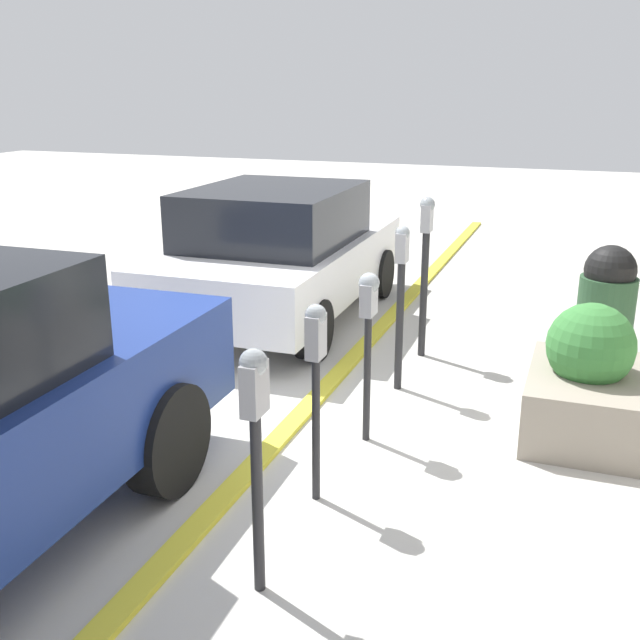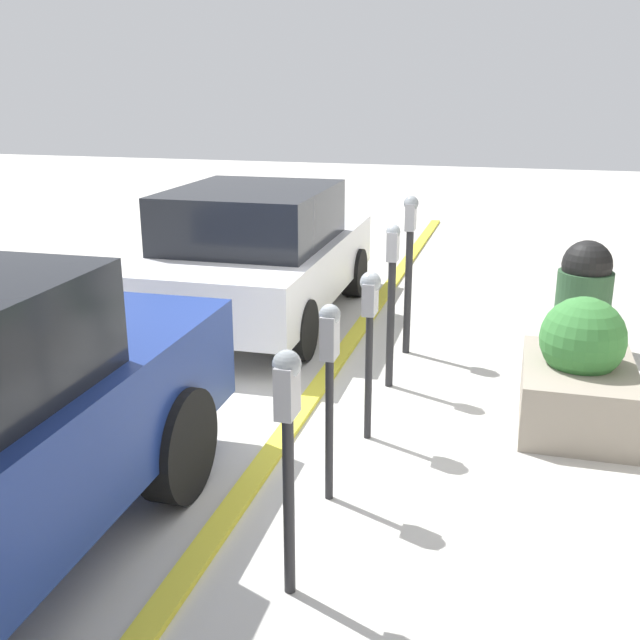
# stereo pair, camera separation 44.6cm
# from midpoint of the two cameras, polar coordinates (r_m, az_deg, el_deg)

# --- Properties ---
(ground_plane) EXTENTS (40.00, 40.00, 0.00)m
(ground_plane) POSITION_cam_midpoint_polar(r_m,az_deg,el_deg) (5.97, 0.80, -8.17)
(ground_plane) COLOR beige
(curb_strip) EXTENTS (19.00, 0.16, 0.04)m
(curb_strip) POSITION_cam_midpoint_polar(r_m,az_deg,el_deg) (5.98, 0.07, -7.89)
(curb_strip) COLOR gold
(curb_strip) RESTS_ON ground_plane
(parking_meter_nearest) EXTENTS (0.17, 0.14, 1.37)m
(parking_meter_nearest) POSITION_cam_midpoint_polar(r_m,az_deg,el_deg) (3.76, -1.55, -7.92)
(parking_meter_nearest) COLOR #232326
(parking_meter_nearest) RESTS_ON ground_plane
(parking_meter_second) EXTENTS (0.16, 0.13, 1.32)m
(parking_meter_second) POSITION_cam_midpoint_polar(r_m,az_deg,el_deg) (4.61, 2.45, -3.10)
(parking_meter_second) COLOR #232326
(parking_meter_second) RESTS_ON ground_plane
(parking_meter_middle) EXTENTS (0.18, 0.15, 1.31)m
(parking_meter_middle) POSITION_cam_midpoint_polar(r_m,az_deg,el_deg) (5.44, 6.05, 0.19)
(parking_meter_middle) COLOR #232326
(parking_meter_middle) RESTS_ON ground_plane
(parking_meter_fourth) EXTENTS (0.14, 0.12, 1.46)m
(parking_meter_fourth) POSITION_cam_midpoint_polar(r_m,az_deg,el_deg) (6.45, 8.16, 2.54)
(parking_meter_fourth) COLOR #232326
(parking_meter_fourth) RESTS_ON ground_plane
(parking_meter_farthest) EXTENTS (0.17, 0.14, 1.58)m
(parking_meter_farthest) POSITION_cam_midpoint_polar(r_m,az_deg,el_deg) (7.29, 9.79, 5.05)
(parking_meter_farthest) COLOR #232326
(parking_meter_farthest) RESTS_ON ground_plane
(planter_box) EXTENTS (1.25, 0.85, 1.04)m
(planter_box) POSITION_cam_midpoint_polar(r_m,az_deg,el_deg) (6.13, 21.62, -4.56)
(planter_box) COLOR gray
(planter_box) RESTS_ON ground_plane
(parked_car_middle) EXTENTS (3.89, 1.93, 1.51)m
(parked_car_middle) POSITION_cam_midpoint_polar(r_m,az_deg,el_deg) (8.49, -1.68, 5.19)
(parked_car_middle) COLOR silver
(parked_car_middle) RESTS_ON ground_plane
(trash_bin) EXTENTS (0.54, 0.54, 1.13)m
(trash_bin) POSITION_cam_midpoint_polar(r_m,az_deg,el_deg) (7.84, 22.53, 1.21)
(trash_bin) COLOR #2D5133
(trash_bin) RESTS_ON ground_plane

